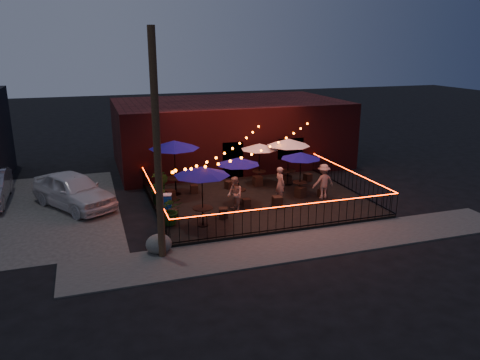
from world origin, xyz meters
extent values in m
plane|color=black|center=(0.00, 0.00, 0.00)|extent=(110.00, 110.00, 0.00)
cube|color=black|center=(0.00, 2.00, 0.07)|extent=(10.00, 8.00, 0.15)
cube|color=#3A3936|center=(0.00, -3.25, 0.03)|extent=(18.00, 2.50, 0.05)
cube|color=#380F10|center=(1.00, 10.00, 2.00)|extent=(14.00, 8.00, 4.00)
cube|color=black|center=(0.00, 6.12, 1.10)|extent=(1.20, 0.24, 2.20)
cube|color=black|center=(3.50, 6.12, 1.60)|extent=(1.60, 0.24, 1.20)
cylinder|color=#392117|center=(-5.40, -2.60, 4.00)|extent=(0.26, 0.26, 8.00)
cube|color=black|center=(0.00, -2.00, 0.23)|extent=(10.00, 0.04, 0.04)
cube|color=black|center=(0.00, -2.00, 1.15)|extent=(10.00, 0.04, 0.04)
cube|color=#FC2501|center=(0.00, -2.00, 1.18)|extent=(10.00, 0.03, 0.02)
cube|color=black|center=(-5.00, 2.00, 0.23)|extent=(0.04, 8.00, 0.04)
cube|color=black|center=(-5.00, 2.00, 1.15)|extent=(0.04, 8.00, 0.04)
cube|color=#FC2501|center=(-5.00, 2.00, 1.18)|extent=(0.03, 8.00, 0.02)
cube|color=black|center=(5.00, 2.00, 0.23)|extent=(0.04, 8.00, 0.04)
cube|color=black|center=(5.00, 2.00, 1.15)|extent=(0.04, 8.00, 0.04)
cube|color=#FC2501|center=(5.00, 2.00, 1.18)|extent=(0.03, 8.00, 0.02)
cylinder|color=black|center=(-3.35, -0.45, 0.17)|extent=(0.46, 0.46, 0.03)
cylinder|color=black|center=(-3.35, -0.45, 0.54)|extent=(0.06, 0.06, 0.75)
cylinder|color=black|center=(-3.35, -0.45, 0.92)|extent=(0.84, 0.84, 0.04)
cylinder|color=black|center=(-3.35, -0.45, 1.40)|extent=(0.05, 0.05, 2.51)
cone|color=#0B0A72|center=(-3.35, -0.45, 2.50)|extent=(3.04, 3.04, 0.37)
cylinder|color=black|center=(-3.62, 4.07, 0.17)|extent=(0.50, 0.50, 0.03)
cylinder|color=black|center=(-3.62, 4.07, 0.57)|extent=(0.07, 0.07, 0.82)
cylinder|color=black|center=(-3.62, 4.07, 0.99)|extent=(0.91, 0.91, 0.05)
cylinder|color=black|center=(-3.62, 4.07, 1.51)|extent=(0.05, 0.05, 2.72)
cone|color=#0B0A72|center=(-3.62, 4.07, 2.70)|extent=(2.89, 2.89, 0.40)
cylinder|color=black|center=(-1.09, 1.74, 0.16)|extent=(0.41, 0.41, 0.03)
cylinder|color=black|center=(-1.09, 1.74, 0.49)|extent=(0.06, 0.06, 0.66)
cylinder|color=black|center=(-1.09, 1.74, 0.83)|extent=(0.74, 0.74, 0.04)
cylinder|color=black|center=(-1.09, 1.74, 1.26)|extent=(0.04, 0.04, 2.21)
cone|color=#0B0A72|center=(-1.09, 1.74, 2.22)|extent=(2.28, 2.28, 0.32)
cylinder|color=black|center=(1.03, 4.58, 0.16)|extent=(0.40, 0.40, 0.03)
cylinder|color=black|center=(1.03, 4.58, 0.48)|extent=(0.05, 0.05, 0.65)
cylinder|color=black|center=(1.03, 4.58, 0.82)|extent=(0.72, 0.72, 0.04)
cylinder|color=black|center=(1.03, 4.58, 1.23)|extent=(0.04, 0.04, 2.17)
cone|color=silver|center=(1.03, 4.58, 2.18)|extent=(2.34, 2.34, 0.32)
cylinder|color=black|center=(2.22, 2.01, 0.16)|extent=(0.40, 0.40, 0.03)
cylinder|color=black|center=(2.22, 2.01, 0.48)|extent=(0.05, 0.05, 0.65)
cylinder|color=black|center=(2.22, 2.01, 0.82)|extent=(0.72, 0.72, 0.04)
cylinder|color=black|center=(2.22, 2.01, 1.24)|extent=(0.04, 0.04, 2.17)
cone|color=#0B0A72|center=(2.22, 2.01, 2.19)|extent=(2.20, 2.20, 0.32)
cylinder|color=black|center=(2.39, 3.86, 0.17)|extent=(0.45, 0.45, 0.03)
cylinder|color=black|center=(2.39, 3.86, 0.53)|extent=(0.06, 0.06, 0.74)
cylinder|color=black|center=(2.39, 3.86, 0.91)|extent=(0.82, 0.82, 0.04)
cylinder|color=black|center=(2.39, 3.86, 1.39)|extent=(0.05, 0.05, 2.47)
cone|color=silver|center=(2.39, 3.86, 2.47)|extent=(2.76, 2.76, 0.36)
cube|color=black|center=(-4.36, 0.75, 0.35)|extent=(0.38, 0.38, 0.41)
cube|color=black|center=(-2.30, 0.15, 0.37)|extent=(0.46, 0.46, 0.44)
cube|color=black|center=(-4.07, 3.26, 0.40)|extent=(0.55, 0.55, 0.51)
cube|color=black|center=(-2.71, 3.96, 0.36)|extent=(0.39, 0.39, 0.42)
cube|color=black|center=(-0.90, 1.11, 0.35)|extent=(0.35, 0.35, 0.40)
cube|color=black|center=(0.48, 0.71, 0.40)|extent=(0.46, 0.46, 0.50)
cube|color=black|center=(-0.82, 4.16, 0.35)|extent=(0.45, 0.45, 0.40)
cube|color=black|center=(0.79, 4.18, 0.41)|extent=(0.46, 0.46, 0.52)
cube|color=black|center=(2.11, 1.68, 0.41)|extent=(0.57, 0.57, 0.51)
cube|color=black|center=(3.14, 1.37, 0.35)|extent=(0.39, 0.39, 0.41)
cube|color=black|center=(2.44, 4.04, 0.38)|extent=(0.44, 0.44, 0.46)
cube|color=black|center=(3.69, 4.08, 0.37)|extent=(0.44, 0.44, 0.44)
imported|color=#D1A98A|center=(0.96, 1.55, 0.98)|extent=(0.50, 0.67, 1.67)
imported|color=beige|center=(-1.56, 0.81, 0.95)|extent=(0.67, 0.82, 1.59)
imported|color=#DBA890|center=(3.09, 1.21, 1.01)|extent=(1.14, 0.69, 1.71)
imported|color=#133B0E|center=(-4.60, 0.11, 0.78)|extent=(1.36, 1.26, 1.25)
imported|color=#153612|center=(-4.60, 2.89, 0.89)|extent=(0.90, 0.76, 1.48)
imported|color=#124011|center=(-4.43, 4.37, 0.75)|extent=(0.86, 0.86, 1.20)
cube|color=#0D42AF|center=(-4.50, 1.93, 0.50)|extent=(0.60, 0.49, 0.70)
cube|color=silver|center=(-4.50, 1.93, 0.87)|extent=(0.64, 0.53, 0.04)
ellipsoid|color=#464641|center=(-5.46, -2.23, 0.36)|extent=(1.00, 0.87, 0.73)
imported|color=white|center=(-8.45, 4.08, 0.83)|extent=(4.25, 5.19, 1.67)
camera|label=1|loc=(-7.61, -18.17, 7.43)|focal=35.00mm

